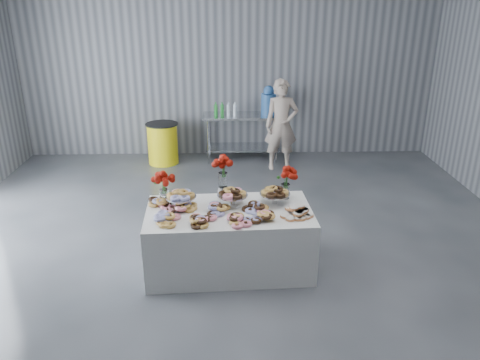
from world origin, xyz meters
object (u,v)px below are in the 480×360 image
object	(u,v)px
prep_table	(242,129)
water_jug	(268,102)
person	(281,125)
trash_barrel	(163,143)
display_table	(229,239)

from	to	relation	value
prep_table	water_jug	size ratio (longest dim) A/B	2.71
prep_table	water_jug	distance (m)	0.73
prep_table	person	distance (m)	0.89
person	trash_barrel	distance (m)	2.29
display_table	trash_barrel	size ratio (longest dim) A/B	2.43
water_jug	person	bearing A→B (deg)	-68.99
person	prep_table	bearing A→B (deg)	141.76
prep_table	trash_barrel	xyz separation A→B (m)	(-1.52, -0.16, -0.23)
trash_barrel	person	bearing A→B (deg)	-8.95
water_jug	trash_barrel	bearing A→B (deg)	-175.34
display_table	water_jug	distance (m)	4.06
person	trash_barrel	world-z (taller)	person
water_jug	trash_barrel	world-z (taller)	water_jug
prep_table	water_jug	xyz separation A→B (m)	(0.50, -0.00, 0.53)
display_table	trash_barrel	world-z (taller)	trash_barrel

